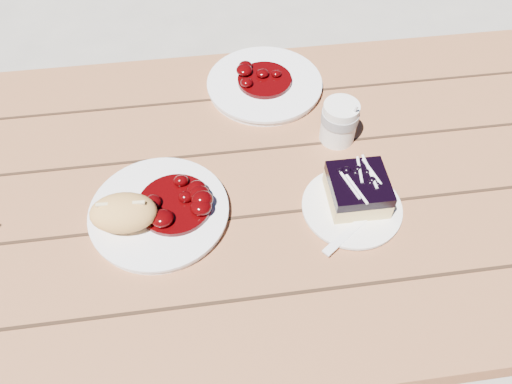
{
  "coord_description": "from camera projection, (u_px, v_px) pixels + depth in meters",
  "views": [
    {
      "loc": [
        0.03,
        -0.59,
        1.49
      ],
      "look_at": [
        0.1,
        -0.07,
        0.81
      ],
      "focal_mm": 35.0,
      "sensor_mm": 36.0,
      "label": 1
    }
  ],
  "objects": [
    {
      "name": "second_stew",
      "position": [
        265.0,
        74.0,
        1.08
      ],
      "size": [
        0.12,
        0.12,
        0.04
      ],
      "primitive_type": null,
      "color": "#3D0203",
      "rests_on": "second_plate"
    },
    {
      "name": "ground",
      "position": [
        221.0,
        339.0,
        1.53
      ],
      "size": [
        60.0,
        60.0,
        0.0
      ],
      "primitive_type": "plane",
      "color": "gray",
      "rests_on": "ground"
    },
    {
      "name": "main_plate",
      "position": [
        159.0,
        213.0,
        0.89
      ],
      "size": [
        0.24,
        0.24,
        0.02
      ],
      "primitive_type": "cylinder",
      "color": "white",
      "rests_on": "picnic_table"
    },
    {
      "name": "goulash_stew",
      "position": [
        174.0,
        199.0,
        0.88
      ],
      "size": [
        0.13,
        0.13,
        0.04
      ],
      "primitive_type": null,
      "color": "#3D0203",
      "rests_on": "main_plate"
    },
    {
      "name": "fork_dessert",
      "position": [
        349.0,
        232.0,
        0.86
      ],
      "size": [
        0.14,
        0.12,
        0.0
      ],
      "primitive_type": null,
      "rotation": [
        0.0,
        0.0,
        -0.93
      ],
      "color": "white",
      "rests_on": "dessert_plate"
    },
    {
      "name": "coffee_cup",
      "position": [
        339.0,
        122.0,
        0.98
      ],
      "size": [
        0.07,
        0.07,
        0.09
      ],
      "primitive_type": "cylinder",
      "color": "white",
      "rests_on": "picnic_table"
    },
    {
      "name": "bread_roll",
      "position": [
        124.0,
        213.0,
        0.85
      ],
      "size": [
        0.12,
        0.08,
        0.06
      ],
      "primitive_type": "ellipsoid",
      "rotation": [
        0.0,
        0.0,
        -0.06
      ],
      "color": "#E1A656",
      "rests_on": "main_plate"
    },
    {
      "name": "dessert_plate",
      "position": [
        352.0,
        208.0,
        0.9
      ],
      "size": [
        0.17,
        0.17,
        0.01
      ],
      "primitive_type": "cylinder",
      "color": "white",
      "rests_on": "picnic_table"
    },
    {
      "name": "second_plate",
      "position": [
        264.0,
        85.0,
        1.11
      ],
      "size": [
        0.25,
        0.25,
        0.02
      ],
      "primitive_type": "cylinder",
      "color": "white",
      "rests_on": "picnic_table"
    },
    {
      "name": "picnic_table",
      "position": [
        205.0,
        234.0,
        1.07
      ],
      "size": [
        2.0,
        1.55,
        0.75
      ],
      "color": "brown",
      "rests_on": "ground"
    },
    {
      "name": "blueberry_cake",
      "position": [
        358.0,
        189.0,
        0.89
      ],
      "size": [
        0.1,
        0.1,
        0.06
      ],
      "rotation": [
        0.0,
        0.0,
        -0.01
      ],
      "color": "#F1D383",
      "rests_on": "dessert_plate"
    }
  ]
}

